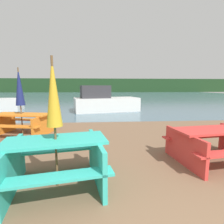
% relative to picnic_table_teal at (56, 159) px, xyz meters
% --- Properties ---
extents(water, '(60.00, 50.00, 0.00)m').
position_rel_picnic_table_teal_xyz_m(water, '(1.58, 30.20, -0.47)').
color(water, slate).
rests_on(water, ground_plane).
extents(far_treeline, '(80.00, 1.60, 4.00)m').
position_rel_picnic_table_teal_xyz_m(far_treeline, '(1.58, 50.20, 1.53)').
color(far_treeline, '#1E3D1E').
rests_on(far_treeline, water).
extents(picnic_table_teal, '(1.82, 1.65, 0.80)m').
position_rel_picnic_table_teal_xyz_m(picnic_table_teal, '(0.00, 0.00, 0.00)').
color(picnic_table_teal, '#33B7A8').
rests_on(picnic_table_teal, ground_plane).
extents(picnic_table_red, '(1.99, 1.61, 0.73)m').
position_rel_picnic_table_teal_xyz_m(picnic_table_red, '(3.24, 0.73, -0.03)').
color(picnic_table_red, red).
rests_on(picnic_table_red, ground_plane).
extents(picnic_table_orange, '(2.09, 1.72, 0.73)m').
position_rel_picnic_table_teal_xyz_m(picnic_table_orange, '(-1.91, 3.26, -0.03)').
color(picnic_table_orange, orange).
rests_on(picnic_table_orange, ground_plane).
extents(umbrella_gold, '(0.25, 0.25, 2.09)m').
position_rel_picnic_table_teal_xyz_m(umbrella_gold, '(0.00, -0.00, 1.06)').
color(umbrella_gold, brown).
rests_on(umbrella_gold, ground_plane).
extents(umbrella_navy, '(0.29, 0.29, 2.25)m').
position_rel_picnic_table_teal_xyz_m(umbrella_navy, '(-1.91, 3.26, 1.15)').
color(umbrella_navy, brown).
rests_on(umbrella_navy, ground_plane).
extents(boat, '(4.47, 2.63, 1.71)m').
position_rel_picnic_table_teal_xyz_m(boat, '(1.04, 8.89, 0.16)').
color(boat, silver).
rests_on(boat, water).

